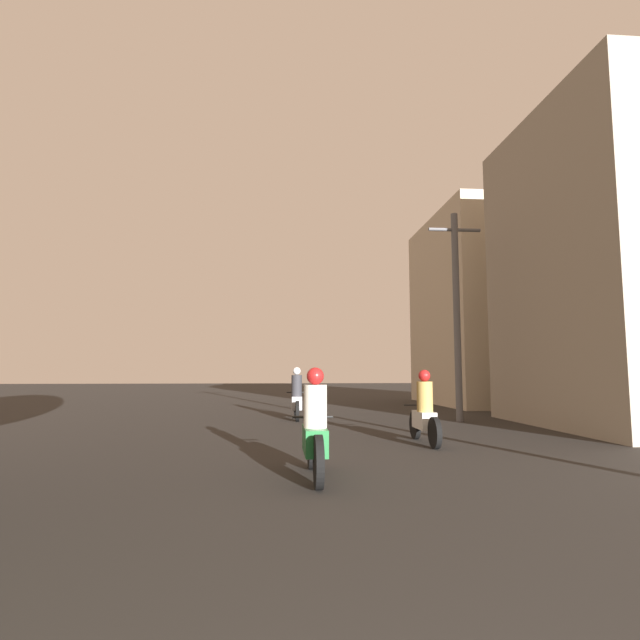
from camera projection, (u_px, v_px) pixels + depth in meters
motorcycle_green at (315, 434)px, 6.87m from camera, size 0.60×1.98×1.52m
motorcycle_white at (424, 414)px, 10.12m from camera, size 0.60×1.97×1.49m
motorcycle_silver at (297, 398)px, 15.22m from camera, size 0.60×1.93×1.58m
building_right_far at (496, 310)px, 22.63m from camera, size 5.94×7.58×8.41m
utility_pole_far at (457, 310)px, 14.88m from camera, size 1.60×0.20×6.24m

